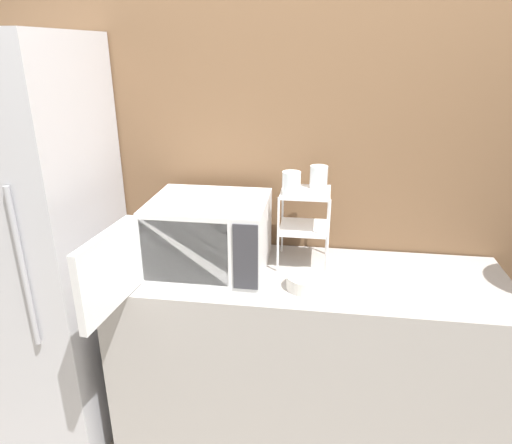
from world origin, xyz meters
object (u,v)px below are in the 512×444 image
(glass_front_left, at_px, (291,183))
(bowl, at_px, (306,282))
(microwave, at_px, (205,236))
(dish_rack, at_px, (305,212))
(refrigerator, at_px, (30,253))
(glass_back_right, at_px, (319,177))

(glass_front_left, relative_size, bowl, 0.61)
(glass_front_left, bearing_deg, microwave, -169.51)
(dish_rack, bearing_deg, refrigerator, -173.47)
(dish_rack, height_order, glass_back_right, glass_back_right)
(dish_rack, distance_m, refrigerator, 1.30)
(refrigerator, bearing_deg, bowl, -4.28)
(glass_front_left, bearing_deg, refrigerator, -175.76)
(glass_back_right, bearing_deg, microwave, -159.07)
(microwave, bearing_deg, glass_back_right, 20.93)
(microwave, distance_m, glass_front_left, 0.44)
(glass_front_left, distance_m, refrigerator, 1.27)
(glass_back_right, bearing_deg, dish_rack, -132.15)
(microwave, xyz_separation_m, glass_front_left, (0.37, 0.07, 0.24))
(dish_rack, bearing_deg, glass_back_right, 47.85)
(glass_back_right, height_order, refrigerator, refrigerator)
(glass_front_left, height_order, refrigerator, refrigerator)
(microwave, distance_m, dish_rack, 0.45)
(glass_front_left, xyz_separation_m, refrigerator, (-1.21, -0.09, -0.36))
(microwave, bearing_deg, dish_rack, 16.18)
(dish_rack, relative_size, bowl, 2.12)
(glass_back_right, distance_m, refrigerator, 1.39)
(microwave, xyz_separation_m, glass_back_right, (0.48, 0.18, 0.24))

